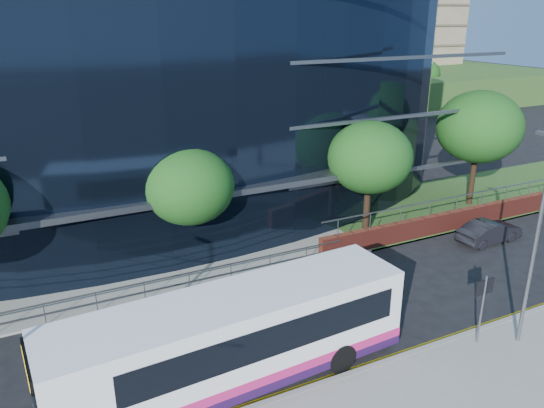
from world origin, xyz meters
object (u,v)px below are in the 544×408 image
tree_dist_e (329,79)px  tree_dist_f (424,74)px  streetlight_east (536,236)px  parked_car (489,232)px  city_bus (236,338)px  street_sign (483,296)px  tree_far_b (189,186)px  tree_far_d (479,127)px  tree_far_c (370,158)px

tree_dist_e → tree_dist_f: bearing=7.1°
streetlight_east → parked_car: streetlight_east is taller
tree_dist_e → tree_dist_f: size_ratio=1.08×
parked_car → city_bus: bearing=103.1°
parked_car → tree_dist_f: bearing=-39.2°
street_sign → tree_dist_f: bearing=50.8°
tree_dist_e → city_bus: tree_dist_e is taller
street_sign → tree_far_b: (-7.50, 11.09, 2.06)m
tree_dist_e → tree_far_d: bearing=-104.9°
tree_far_d → parked_car: tree_far_d is taller
tree_far_d → city_bus: (-20.44, -9.52, -3.44)m
tree_dist_f → streetlight_east: 55.74m
tree_dist_f → city_bus: size_ratio=0.49×
tree_far_d → tree_dist_e: tree_far_d is taller
city_bus → parked_car: size_ratio=3.22×
street_sign → tree_far_d: tree_far_d is taller
tree_dist_f → parked_car: (-27.52, -36.83, -3.58)m
tree_far_b → tree_far_d: (19.00, 0.50, 0.98)m
tree_far_d → streetlight_east: streetlight_east is taller
tree_far_b → tree_far_d: 19.03m
city_bus → tree_dist_e: bearing=51.0°
tree_far_b → tree_dist_e: size_ratio=0.93×
tree_dist_f → streetlight_east: streetlight_east is taller
tree_far_b → parked_car: size_ratio=1.58×
tree_dist_e → street_sign: bearing=-115.1°
tree_far_b → streetlight_east: size_ratio=0.76×
parked_car → tree_far_d: bearing=-38.5°
tree_far_c → tree_dist_e: 35.36m
tree_far_c → tree_dist_f: bearing=45.0°
tree_dist_e → tree_far_c: bearing=-118.7°
street_sign → parked_car: bearing=40.2°
tree_far_b → streetlight_east: 14.74m
streetlight_east → tree_far_d: bearing=50.6°
street_sign → tree_far_c: (2.50, 10.59, 2.39)m
city_bus → parked_car: 17.60m
street_sign → tree_far_b: size_ratio=0.46×
street_sign → city_bus: city_bus is taller
tree_far_b → city_bus: size_ratio=0.49×
tree_dist_f → tree_far_d: bearing=-126.9°
tree_far_b → tree_far_c: bearing=-2.9°
tree_far_d → streetlight_east: size_ratio=0.93×
tree_dist_f → streetlight_east: (-34.00, -44.17, 0.23)m
tree_dist_e → parked_car: bearing=-108.3°
tree_far_c → tree_dist_e: (17.00, 31.00, 0.00)m
tree_far_d → tree_dist_e: size_ratio=1.14×
streetlight_east → tree_dist_f: bearing=52.4°
tree_dist_f → tree_dist_e: bearing=-172.9°
tree_far_c → tree_far_d: 9.08m
street_sign → tree_dist_e: tree_dist_e is taller
tree_far_d → city_bus: 22.81m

